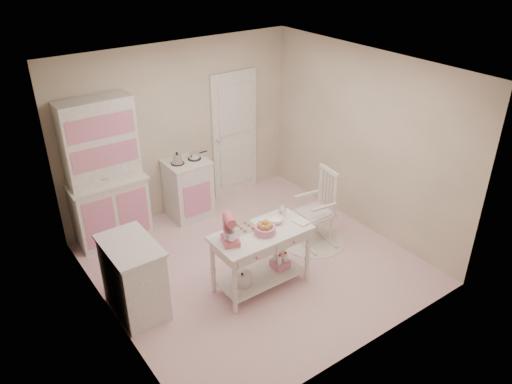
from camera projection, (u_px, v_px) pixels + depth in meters
room_shell at (253, 150)px, 5.90m from camera, size 3.84×3.84×2.62m
door at (235, 134)px, 8.02m from camera, size 0.82×0.05×2.04m
hutch at (105, 173)px, 6.72m from camera, size 1.06×0.50×2.08m
stove at (188, 188)px, 7.57m from camera, size 0.62×0.57×0.92m
base_cabinet at (134, 278)px, 5.67m from camera, size 0.54×0.84×0.92m
lace_rug at (313, 240)px, 7.15m from camera, size 0.92×0.92×0.01m
rocking_chair at (315, 207)px, 6.89m from camera, size 0.56×0.77×1.10m
work_table at (261, 259)px, 6.08m from camera, size 1.20×0.60×0.80m
stand_mixer at (230, 230)px, 5.61m from camera, size 0.28×0.33×0.34m
cookie_tray at (242, 229)px, 5.94m from camera, size 0.34×0.24×0.02m
bread_basket at (265, 230)px, 5.84m from camera, size 0.25×0.25×0.09m
mixing_bowl at (275, 220)px, 6.06m from camera, size 0.22×0.22×0.07m
metal_pitcher at (282, 209)px, 6.19m from camera, size 0.10×0.10×0.17m
recipe_book at (297, 224)px, 6.03m from camera, size 0.18×0.22×0.02m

